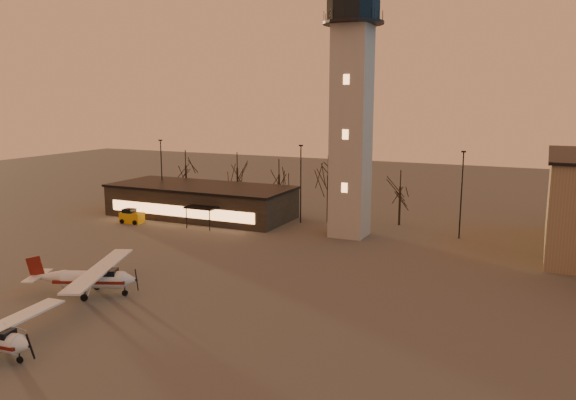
{
  "coord_description": "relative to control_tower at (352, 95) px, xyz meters",
  "views": [
    {
      "loc": [
        20.47,
        -31.55,
        15.9
      ],
      "look_at": [
        -0.11,
        13.0,
        7.03
      ],
      "focal_mm": 35.0,
      "sensor_mm": 36.0,
      "label": 1
    }
  ],
  "objects": [
    {
      "name": "ground",
      "position": [
        0.0,
        -30.0,
        -16.33
      ],
      "size": [
        220.0,
        220.0,
        0.0
      ],
      "primitive_type": "plane",
      "color": "#3C3937",
      "rests_on": "ground"
    },
    {
      "name": "control_tower",
      "position": [
        0.0,
        0.0,
        0.0
      ],
      "size": [
        6.8,
        6.8,
        32.6
      ],
      "color": "#989590",
      "rests_on": "ground"
    },
    {
      "name": "terminal",
      "position": [
        -21.99,
        1.98,
        -14.17
      ],
      "size": [
        25.4,
        12.2,
        4.3
      ],
      "color": "black",
      "rests_on": "ground"
    },
    {
      "name": "light_poles",
      "position": [
        0.5,
        1.0,
        -10.92
      ],
      "size": [
        58.5,
        12.25,
        10.14
      ],
      "color": "black",
      "rests_on": "ground"
    },
    {
      "name": "tree_row",
      "position": [
        -13.7,
        9.16,
        -10.39
      ],
      "size": [
        37.2,
        9.2,
        8.8
      ],
      "color": "black",
      "rests_on": "ground"
    },
    {
      "name": "cessna_rear",
      "position": [
        -12.23,
        -28.28,
        -15.19
      ],
      "size": [
        9.69,
        11.71,
        3.33
      ],
      "rotation": [
        0.0,
        0.0,
        0.39
      ],
      "color": "silver",
      "rests_on": "ground"
    },
    {
      "name": "service_cart",
      "position": [
        -27.88,
        -5.39,
        -15.62
      ],
      "size": [
        3.04,
        2.07,
        1.85
      ],
      "rotation": [
        0.0,
        0.0,
        0.08
      ],
      "color": "orange",
      "rests_on": "ground"
    }
  ]
}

